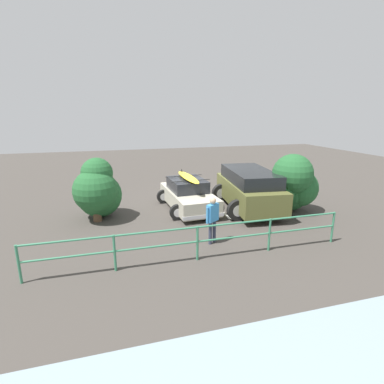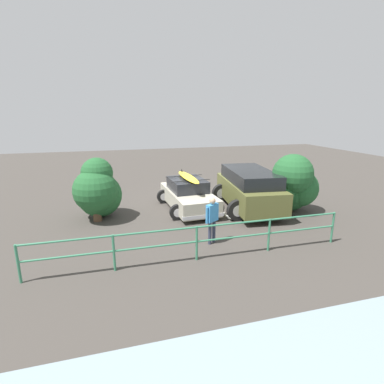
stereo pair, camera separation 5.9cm
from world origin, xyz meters
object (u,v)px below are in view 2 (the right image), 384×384
at_px(suv_car, 249,189).
at_px(bush_near_right, 291,185).
at_px(bush_near_left, 97,191).
at_px(person_bystander, 212,216).
at_px(sedan_car, 188,195).

xyz_separation_m(suv_car, bush_near_right, (-1.57, 0.81, 0.23)).
distance_m(suv_car, bush_near_left, 6.53).
bearing_deg(bush_near_left, person_bystander, 136.59).
bearing_deg(bush_near_left, bush_near_right, 170.93).
height_order(person_bystander, bush_near_left, bush_near_left).
bearing_deg(suv_car, bush_near_left, -4.23).
bearing_deg(sedan_car, bush_near_right, 159.48).
bearing_deg(bush_near_left, suv_car, 175.77).
relative_size(sedan_car, bush_near_right, 1.54).
xyz_separation_m(sedan_car, person_bystander, (0.19, 3.78, 0.31)).
height_order(suv_car, person_bystander, suv_car).
bearing_deg(bush_near_right, bush_near_left, -9.07).
xyz_separation_m(suv_car, bush_near_left, (6.51, -0.48, 0.22)).
height_order(sedan_car, bush_near_left, bush_near_left).
relative_size(suv_car, bush_near_left, 1.89).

